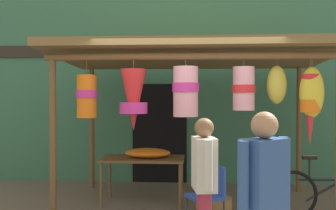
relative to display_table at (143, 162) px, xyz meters
name	(u,v)px	position (x,y,z in m)	size (l,w,h in m)	color
shop_facade	(190,76)	(0.75, 1.73, 1.49)	(12.74, 0.29, 4.32)	#387056
market_stall_canopy	(196,67)	(0.86, -0.29, 1.53)	(4.36, 2.57, 2.53)	brown
display_table	(143,162)	(0.00, 0.00, 0.00)	(1.34, 0.74, 0.75)	brown
flower_heap_on_table	(149,153)	(0.09, 0.00, 0.15)	(0.74, 0.52, 0.15)	orange
folding_chair	(210,191)	(1.05, -1.27, -0.17)	(0.54, 0.54, 0.84)	#2347A8
wicker_basket_by_table	(214,207)	(1.13, -0.65, -0.54)	(0.53, 0.53, 0.27)	olive
parked_bicycle	(329,194)	(2.77, -0.63, -0.32)	(1.75, 0.44, 0.92)	black
vendor_in_orange	(204,177)	(0.96, -2.22, 0.21)	(0.28, 0.59, 1.51)	#B23347
customer_foreground	(264,194)	(1.42, -3.22, 0.28)	(0.46, 0.43, 1.62)	#4C8E7A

